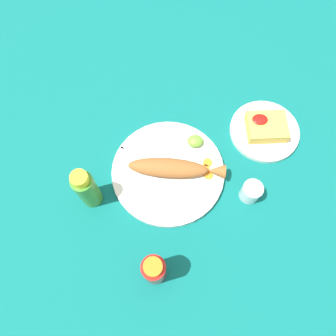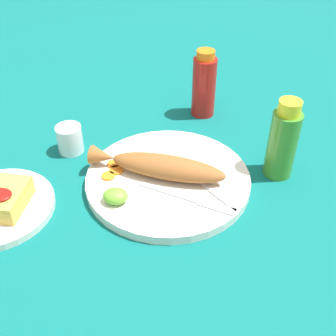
% 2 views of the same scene
% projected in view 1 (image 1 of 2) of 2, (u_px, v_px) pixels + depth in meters
% --- Properties ---
extents(ground_plane, '(4.00, 4.00, 0.00)m').
position_uv_depth(ground_plane, '(168.00, 173.00, 0.94)').
color(ground_plane, '#0C605B').
extents(main_plate, '(0.32, 0.32, 0.02)m').
position_uv_depth(main_plate, '(168.00, 172.00, 0.93)').
color(main_plate, silver).
rests_on(main_plate, ground_plane).
extents(fried_fish, '(0.27, 0.08, 0.04)m').
position_uv_depth(fried_fish, '(174.00, 168.00, 0.90)').
color(fried_fish, '#935628').
rests_on(fried_fish, main_plate).
extents(fork_near, '(0.14, 0.14, 0.00)m').
position_uv_depth(fork_near, '(140.00, 165.00, 0.93)').
color(fork_near, silver).
rests_on(fork_near, main_plate).
extents(fork_far, '(0.18, 0.06, 0.00)m').
position_uv_depth(fork_far, '(148.00, 152.00, 0.94)').
color(fork_far, silver).
rests_on(fork_far, main_plate).
extents(carrot_slice_near, '(0.03, 0.03, 0.00)m').
position_uv_depth(carrot_slice_near, '(208.00, 175.00, 0.91)').
color(carrot_slice_near, orange).
rests_on(carrot_slice_near, main_plate).
extents(carrot_slice_mid, '(0.03, 0.03, 0.00)m').
position_uv_depth(carrot_slice_mid, '(204.00, 169.00, 0.92)').
color(carrot_slice_mid, orange).
rests_on(carrot_slice_mid, main_plate).
extents(carrot_slice_far, '(0.03, 0.03, 0.00)m').
position_uv_depth(carrot_slice_far, '(208.00, 163.00, 0.93)').
color(carrot_slice_far, orange).
rests_on(carrot_slice_far, main_plate).
extents(lime_wedge_main, '(0.05, 0.04, 0.02)m').
position_uv_depth(lime_wedge_main, '(195.00, 141.00, 0.94)').
color(lime_wedge_main, '#6BB233').
rests_on(lime_wedge_main, main_plate).
extents(hot_sauce_bottle_red, '(0.06, 0.06, 0.16)m').
position_uv_depth(hot_sauce_bottle_red, '(154.00, 270.00, 0.76)').
color(hot_sauce_bottle_red, '#B21914').
rests_on(hot_sauce_bottle_red, ground_plane).
extents(hot_sauce_bottle_green, '(0.06, 0.06, 0.16)m').
position_uv_depth(hot_sauce_bottle_green, '(87.00, 189.00, 0.84)').
color(hot_sauce_bottle_green, '#3D8428').
rests_on(hot_sauce_bottle_green, ground_plane).
extents(salt_cup, '(0.05, 0.05, 0.06)m').
position_uv_depth(salt_cup, '(251.00, 192.00, 0.89)').
color(salt_cup, silver).
rests_on(salt_cup, ground_plane).
extents(side_plate_fries, '(0.21, 0.21, 0.01)m').
position_uv_depth(side_plate_fries, '(264.00, 131.00, 0.98)').
color(side_plate_fries, silver).
rests_on(side_plate_fries, ground_plane).
extents(fries_pile, '(0.11, 0.09, 0.04)m').
position_uv_depth(fries_pile, '(266.00, 127.00, 0.96)').
color(fries_pile, gold).
rests_on(fries_pile, side_plate_fries).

